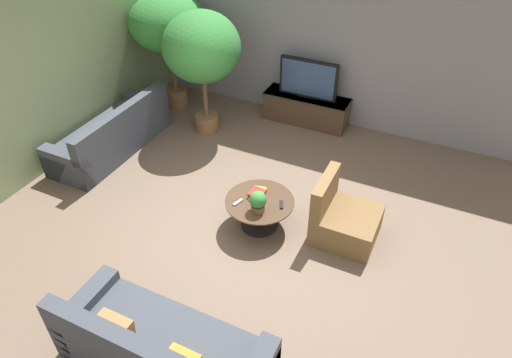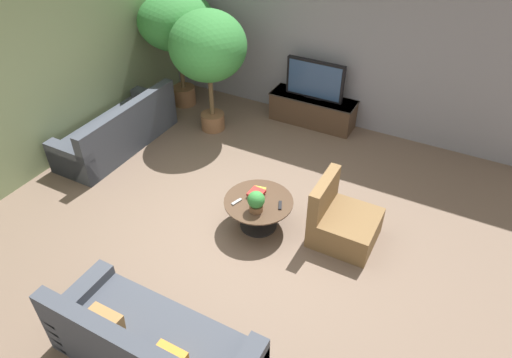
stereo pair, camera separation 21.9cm
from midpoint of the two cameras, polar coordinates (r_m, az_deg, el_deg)
name	(u,v)px [view 2 (the right image)]	position (r m, az deg, el deg)	size (l,w,h in m)	color
ground_plane	(233,220)	(6.32, -1.89, -5.16)	(24.00, 24.00, 0.00)	brown
back_wall_stone	(329,38)	(8.12, 9.86, 17.02)	(7.40, 0.12, 3.00)	gray
side_wall_left	(47,66)	(7.55, -23.93, 12.75)	(0.12, 7.40, 3.00)	gray
media_console	(312,110)	(8.37, 7.82, 8.57)	(1.54, 0.50, 0.52)	#473323
television	(315,80)	(8.11, 8.17, 12.16)	(1.04, 0.13, 0.68)	black
coffee_table	(259,208)	(6.05, 1.36, -3.71)	(0.91, 0.91, 0.43)	black
couch_by_wall	(119,132)	(7.93, -16.02, 5.71)	(0.84, 2.19, 0.84)	#3D424C
couch_near_entry	(152,347)	(4.82, -11.53, -19.89)	(2.10, 0.84, 0.84)	#3D424C
armchair_wicker	(341,222)	(6.01, 11.67, -5.30)	(0.80, 0.76, 0.86)	brown
potted_palm_tall	(177,24)	(8.55, -9.11, 18.59)	(1.36, 1.36, 2.11)	brown
potted_palm_corner	(208,48)	(7.63, -5.17, 15.95)	(1.26, 1.26, 2.10)	brown
potted_plant_tabletop	(256,201)	(5.71, 1.11, -2.81)	(0.22, 0.22, 0.29)	brown
book_stack	(257,193)	(6.02, 1.12, -1.84)	(0.22, 0.33, 0.07)	gold
remote_black	(280,205)	(5.89, 4.10, -3.31)	(0.04, 0.16, 0.02)	black
remote_silver	(237,202)	(5.93, -1.37, -2.87)	(0.04, 0.16, 0.02)	gray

